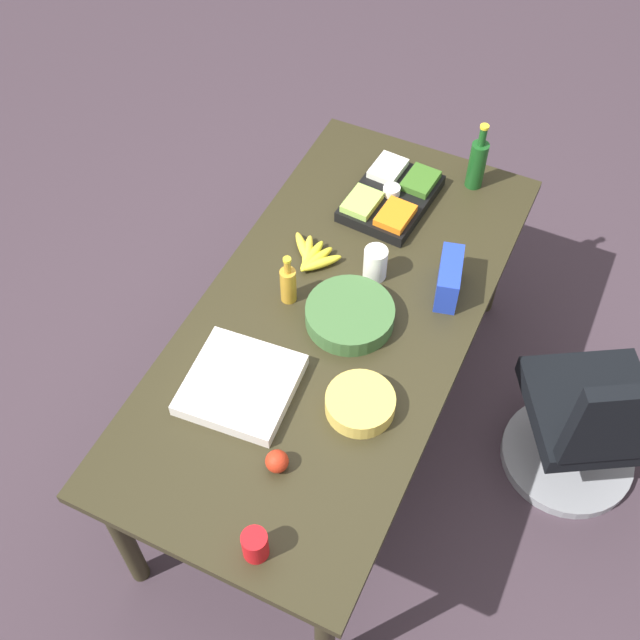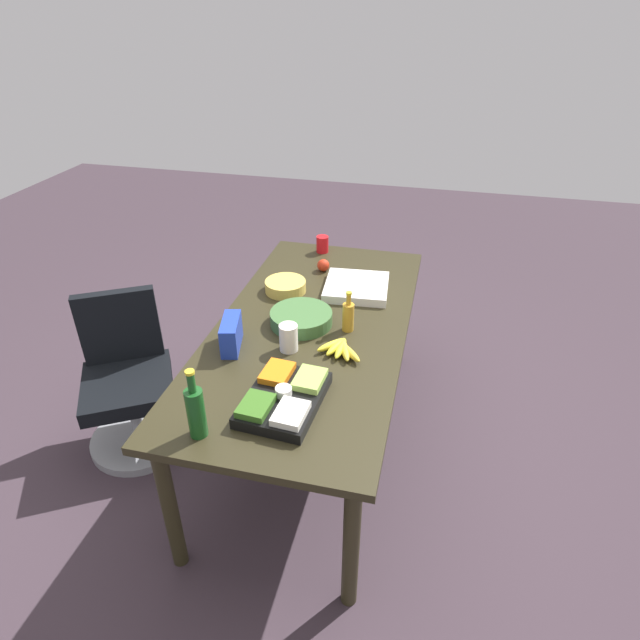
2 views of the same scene
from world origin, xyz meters
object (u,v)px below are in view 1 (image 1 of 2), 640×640
conference_table (335,329)px  chip_bowl (360,404)px  salad_bowl (350,315)px  wine_bottle (477,163)px  chip_bag_blue (449,278)px  dressing_bottle (288,284)px  office_chair (590,429)px  banana_bunch (312,255)px  veggie_tray (391,196)px  red_solo_cup (255,545)px  mayo_jar (375,263)px  apple_red (277,461)px  pizza_box (241,385)px

conference_table → chip_bowl: chip_bowl is taller
conference_table → salad_bowl: size_ratio=6.32×
wine_bottle → chip_bag_blue: (-0.60, -0.10, -0.04)m
wine_bottle → dressing_bottle: wine_bottle is taller
office_chair → banana_bunch: (-0.02, 1.21, 0.47)m
veggie_tray → chip_bag_blue: (-0.35, -0.37, 0.04)m
office_chair → red_solo_cup: red_solo_cup is taller
mayo_jar → chip_bowl: bearing=-161.7°
wine_bottle → red_solo_cup: (-1.80, 0.07, -0.06)m
veggie_tray → dressing_bottle: bearing=166.8°
chip_bag_blue → wine_bottle: bearing=9.3°
apple_red → red_solo_cup: (-0.28, -0.07, 0.02)m
office_chair → wine_bottle: 1.16m
apple_red → chip_bag_blue: bearing=-14.6°
chip_bowl → mayo_jar: bearing=18.3°
conference_table → pizza_box: 0.47m
mayo_jar → salad_bowl: mayo_jar is taller
banana_bunch → red_solo_cup: size_ratio=2.17×
red_solo_cup → chip_bowl: bearing=-7.7°
wine_bottle → chip_bag_blue: 0.61m
office_chair → chip_bowl: office_chair is taller
veggie_tray → pizza_box: 1.07m
salad_bowl → chip_bowl: bearing=-150.4°
office_chair → veggie_tray: bearing=69.2°
conference_table → wine_bottle: size_ratio=6.63×
pizza_box → salad_bowl: (0.43, -0.22, 0.01)m
chip_bowl → pizza_box: chip_bowl is taller
mayo_jar → pizza_box: 0.70m
veggie_tray → chip_bowl: size_ratio=1.87×
veggie_tray → dressing_bottle: size_ratio=1.99×
mayo_jar → chip_bag_blue: bearing=-81.1°
banana_bunch → pizza_box: size_ratio=0.66×
pizza_box → dressing_bottle: (0.42, 0.03, 0.06)m
conference_table → mayo_jar: bearing=-12.3°
conference_table → red_solo_cup: (-0.92, -0.16, 0.14)m
veggie_tray → salad_bowl: bearing=-171.2°
pizza_box → red_solo_cup: red_solo_cup is taller
apple_red → conference_table: bearing=8.0°
veggie_tray → chip_bag_blue: 0.51m
wine_bottle → pizza_box: size_ratio=0.86×
office_chair → mayo_jar: 1.09m
red_solo_cup → chip_bag_blue: size_ratio=0.50×
pizza_box → mayo_jar: bearing=-22.3°
conference_table → dressing_bottle: size_ratio=9.27×
chip_bag_blue → salad_bowl: bearing=136.6°
conference_table → dressing_bottle: 0.25m
banana_bunch → conference_table: bearing=-137.0°
red_solo_cup → conference_table: bearing=10.0°
red_solo_cup → dressing_bottle: size_ratio=0.50×
conference_table → pizza_box: pizza_box is taller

